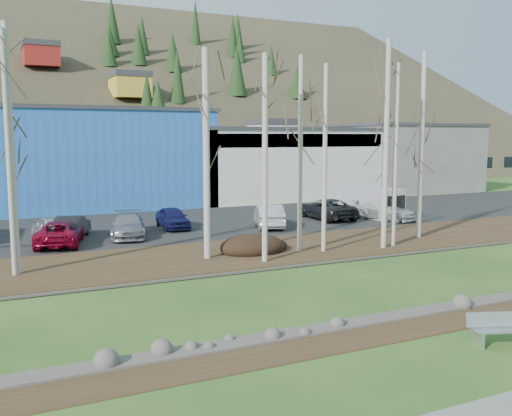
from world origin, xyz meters
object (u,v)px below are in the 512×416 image
car_3 (128,225)px  car_6 (327,209)px  bench_intact (503,329)px  car_5 (269,216)px  car_1 (72,227)px  car_4 (173,218)px  van_white (373,202)px  car_0 (50,227)px  car_7 (385,210)px  car_2 (60,233)px

car_3 → car_6: size_ratio=0.90×
bench_intact → car_5: (3.24, 21.25, 0.41)m
car_5 → car_6: car_5 is taller
car_1 → car_4: bearing=-151.1°
car_4 → car_5: (5.75, -2.25, 0.07)m
car_1 → car_3: bearing=-176.8°
car_3 → van_white: (18.01, 0.63, 0.40)m
car_0 → van_white: 22.17m
bench_intact → car_7: (12.14, 20.72, 0.32)m
car_6 → van_white: 3.68m
car_1 → car_2: (-0.87, -1.87, -0.00)m
car_3 → car_6: car_6 is taller
car_2 → car_7: size_ratio=1.05×
car_1 → car_6: bearing=-158.7°
bench_intact → car_4: size_ratio=0.50×
car_1 → car_5: size_ratio=0.90×
car_2 → car_3: 4.01m
van_white → car_5: bearing=-178.7°
car_3 → car_7: (17.93, -0.91, -0.02)m
car_0 → car_3: bearing=149.8°
car_1 → car_6: car_6 is taller
car_5 → car_6: 5.56m
car_0 → car_5: (13.16, -2.07, 0.11)m
bench_intact → car_1: size_ratio=0.49×
car_6 → van_white: (3.62, -0.50, 0.35)m
bench_intact → car_5: 21.50m
car_3 → car_5: car_5 is taller
car_4 → van_white: (14.73, -1.24, 0.40)m
bench_intact → car_3: size_ratio=0.42×
car_2 → car_6: (18.29, 2.03, 0.06)m
car_6 → car_2: bearing=8.7°
car_0 → car_7: car_7 is taller
bench_intact → van_white: 25.40m
car_2 → van_white: size_ratio=0.94×
car_0 → car_3: (4.13, -1.68, 0.04)m
car_2 → car_3: (3.91, 0.91, 0.01)m
car_0 → van_white: (22.14, -1.06, 0.44)m
car_6 → car_4: bearing=-1.4°
car_4 → car_2: bearing=-155.4°
van_white → bench_intact: bearing=-123.9°
car_5 → car_6: bearing=-144.1°
car_2 → car_6: car_6 is taller
car_2 → car_3: car_3 is taller
bench_intact → car_7: car_7 is taller
bench_intact → car_4: 23.64m
bench_intact → car_1: bearing=131.7°
bench_intact → car_4: bearing=116.5°
car_1 → car_3: car_3 is taller
car_0 → car_7: size_ratio=0.82×
van_white → car_0: bearing=172.1°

